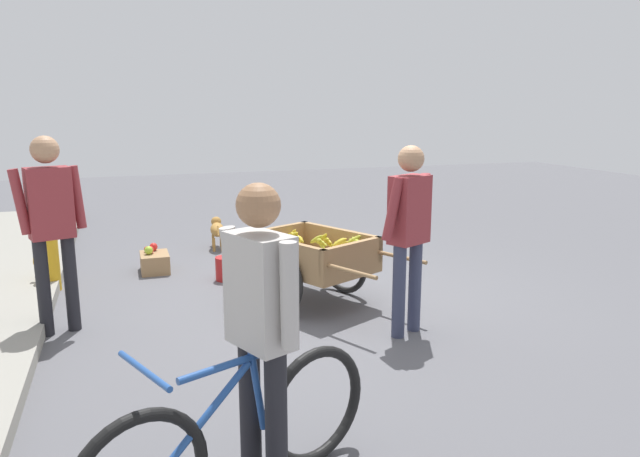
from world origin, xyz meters
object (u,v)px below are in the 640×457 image
fruit_cart (313,259)px  apple_crate (154,261)px  bystander_person (51,217)px  cyclist_person (261,314)px  bicycle (237,436)px  fire_hydrant (50,260)px  dog (217,229)px  plastic_bucket (226,268)px  vendor_person (409,224)px

fruit_cart → apple_crate: bearing=40.8°
apple_crate → bystander_person: bearing=153.0°
fruit_cart → bystander_person: (-0.07, 2.30, 0.57)m
fruit_cart → bystander_person: size_ratio=1.08×
cyclist_person → bystander_person: bystander_person is taller
bicycle → fire_hydrant: bicycle is taller
fire_hydrant → bystander_person: 1.49m
bicycle → fire_hydrant: (4.00, 1.22, -0.02)m
bicycle → dog: bearing=-7.8°
fruit_cart → plastic_bucket: size_ratio=6.90×
cyclist_person → apple_crate: (4.34, 0.29, -0.81)m
apple_crate → dog: bearing=-43.6°
cyclist_person → vendor_person: bearing=-44.6°
apple_crate → bystander_person: bystander_person is taller
fruit_cart → apple_crate: size_ratio=4.13×
cyclist_person → dog: (5.27, -0.59, -0.66)m
dog → apple_crate: (-0.93, 0.88, -0.15)m
fruit_cart → bicycle: (-2.75, 1.27, -0.09)m
fruit_cart → dog: bearing=11.9°
plastic_bucket → fruit_cart: bearing=-146.8°
bicycle → dog: (5.33, -0.73, -0.08)m
bicycle → bystander_person: size_ratio=0.93×
bicycle → cyclist_person: size_ratio=0.99×
fruit_cart → vendor_person: (-1.03, -0.50, 0.52)m
dog → plastic_bucket: size_ratio=2.55×
apple_crate → plastic_bucket: bearing=-129.3°
cyclist_person → dog: 5.35m
vendor_person → cyclist_person: 2.33m
vendor_person → bystander_person: bearing=71.0°
fruit_cart → fire_hydrant: (1.25, 2.50, -0.11)m
vendor_person → apple_crate: size_ratio=3.64×
dog → bystander_person: bystander_person is taller
vendor_person → bystander_person: size_ratio=0.95×
dog → apple_crate: size_ratio=1.53×
fruit_cart → plastic_bucket: (1.04, 0.68, -0.31)m
fire_hydrant → bystander_person: (-1.32, -0.19, 0.68)m
plastic_bucket → apple_crate: size_ratio=0.60×
dog → cyclist_person: bearing=173.6°
vendor_person → plastic_bucket: vendor_person is taller
cyclist_person → bystander_person: 2.87m
bystander_person → vendor_person: bearing=-109.0°
cyclist_person → fire_hydrant: bearing=19.0°
bystander_person → cyclist_person: bearing=-156.0°
bystander_person → fruit_cart: bearing=-88.3°
bicycle → bystander_person: (2.68, 1.03, 0.66)m
bicycle → dog: bicycle is taller
vendor_person → bicycle: bearing=134.1°
fruit_cart → fire_hydrant: 2.79m
fire_hydrant → apple_crate: 1.16m
bicycle → apple_crate: bearing=2.0°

